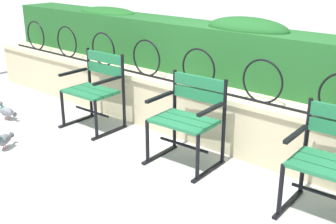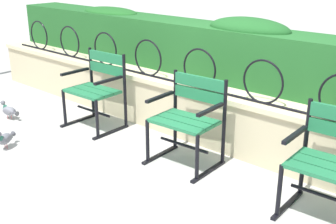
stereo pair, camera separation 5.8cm
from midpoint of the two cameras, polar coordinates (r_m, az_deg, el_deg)
ground_plane at (r=4.08m, az=-1.44°, el=-7.69°), size 60.00×60.00×0.00m
stone_wall at (r=4.56m, az=5.76°, el=-0.57°), size 7.77×0.41×0.59m
iron_arch_fence at (r=4.45m, az=3.84°, el=5.42°), size 7.22×0.02×0.42m
hedge_row at (r=4.75m, az=9.20°, el=7.72°), size 7.61×0.53×0.70m
park_chair_left at (r=5.02m, az=-9.86°, el=3.16°), size 0.63×0.54×0.87m
park_chair_centre at (r=4.07m, az=2.34°, el=-0.65°), size 0.65×0.55×0.84m
park_chair_right at (r=3.45m, az=20.68°, el=-5.93°), size 0.64×0.55×0.84m
pigeon_near_chairs at (r=5.60m, az=-20.79°, el=0.08°), size 0.29×0.13×0.22m
pigeon_far_side at (r=4.78m, az=-21.17°, el=-3.35°), size 0.19×0.27×0.22m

